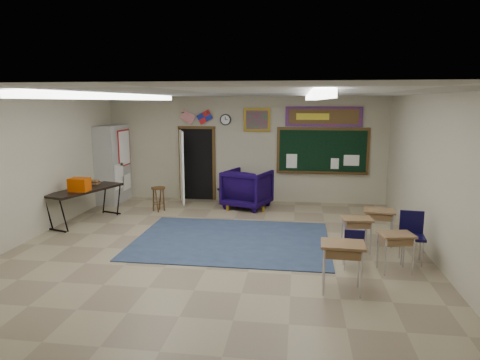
# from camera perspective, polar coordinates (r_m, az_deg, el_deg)

# --- Properties ---
(floor) EXTENTS (9.00, 9.00, 0.00)m
(floor) POSITION_cam_1_polar(r_m,az_deg,el_deg) (8.30, -3.36, -9.72)
(floor) COLOR gray
(floor) RESTS_ON ground
(back_wall) EXTENTS (8.00, 0.04, 3.00)m
(back_wall) POSITION_cam_1_polar(r_m,az_deg,el_deg) (12.32, 0.63, 4.08)
(back_wall) COLOR #A8A188
(back_wall) RESTS_ON floor
(front_wall) EXTENTS (8.00, 0.04, 3.00)m
(front_wall) POSITION_cam_1_polar(r_m,az_deg,el_deg) (3.75, -17.32, -11.21)
(front_wall) COLOR #A8A188
(front_wall) RESTS_ON floor
(left_wall) EXTENTS (0.04, 9.00, 3.00)m
(left_wall) POSITION_cam_1_polar(r_m,az_deg,el_deg) (9.54, -27.77, 1.04)
(left_wall) COLOR #A8A188
(left_wall) RESTS_ON floor
(right_wall) EXTENTS (0.04, 9.00, 3.00)m
(right_wall) POSITION_cam_1_polar(r_m,az_deg,el_deg) (8.14, 25.32, -0.17)
(right_wall) COLOR #A8A188
(right_wall) RESTS_ON floor
(ceiling) EXTENTS (8.00, 9.00, 0.04)m
(ceiling) POSITION_cam_1_polar(r_m,az_deg,el_deg) (7.80, -3.60, 11.46)
(ceiling) COLOR silver
(ceiling) RESTS_ON back_wall
(area_rug) EXTENTS (4.00, 3.00, 0.02)m
(area_rug) POSITION_cam_1_polar(r_m,az_deg,el_deg) (9.01, -1.11, -8.00)
(area_rug) COLOR #334562
(area_rug) RESTS_ON floor
(fluorescent_strips) EXTENTS (3.86, 6.00, 0.10)m
(fluorescent_strips) POSITION_cam_1_polar(r_m,az_deg,el_deg) (7.80, -3.60, 11.02)
(fluorescent_strips) COLOR white
(fluorescent_strips) RESTS_ON ceiling
(doorway) EXTENTS (1.10, 0.89, 2.16)m
(doorway) POSITION_cam_1_polar(r_m,az_deg,el_deg) (12.50, -6.31, 2.07)
(doorway) COLOR black
(doorway) RESTS_ON back_wall
(chalkboard) EXTENTS (2.55, 0.14, 1.30)m
(chalkboard) POSITION_cam_1_polar(r_m,az_deg,el_deg) (12.20, 10.93, 3.67)
(chalkboard) COLOR #4F3416
(chalkboard) RESTS_ON back_wall
(bulletin_board) EXTENTS (2.10, 0.05, 0.55)m
(bulletin_board) POSITION_cam_1_polar(r_m,az_deg,el_deg) (12.13, 11.09, 8.30)
(bulletin_board) COLOR #A80E15
(bulletin_board) RESTS_ON back_wall
(framed_art_print) EXTENTS (0.75, 0.05, 0.65)m
(framed_art_print) POSITION_cam_1_polar(r_m,az_deg,el_deg) (12.18, 2.27, 8.02)
(framed_art_print) COLOR olive
(framed_art_print) RESTS_ON back_wall
(wall_clock) EXTENTS (0.32, 0.05, 0.32)m
(wall_clock) POSITION_cam_1_polar(r_m,az_deg,el_deg) (12.30, -1.95, 8.04)
(wall_clock) COLOR black
(wall_clock) RESTS_ON back_wall
(wall_flags) EXTENTS (1.16, 0.06, 0.70)m
(wall_flags) POSITION_cam_1_polar(r_m,az_deg,el_deg) (12.44, -5.88, 8.62)
(wall_flags) COLOR red
(wall_flags) RESTS_ON back_wall
(storage_cabinet) EXTENTS (0.59, 1.25, 2.20)m
(storage_cabinet) POSITION_cam_1_polar(r_m,az_deg,el_deg) (12.76, -16.55, 2.05)
(storage_cabinet) COLOR #A3A29E
(storage_cabinet) RESTS_ON floor
(wingback_armchair) EXTENTS (1.43, 1.45, 1.04)m
(wingback_armchair) POSITION_cam_1_polar(r_m,az_deg,el_deg) (11.64, 0.98, -1.16)
(wingback_armchair) COLOR black
(wingback_armchair) RESTS_ON floor
(student_chair_reading) EXTENTS (0.57, 0.57, 0.83)m
(student_chair_reading) POSITION_cam_1_polar(r_m,az_deg,el_deg) (11.92, -1.86, -1.41)
(student_chair_reading) COLOR black
(student_chair_reading) RESTS_ON floor
(student_chair_desk_a) EXTENTS (0.37, 0.37, 0.73)m
(student_chair_desk_a) POSITION_cam_1_polar(r_m,az_deg,el_deg) (7.72, 14.81, -8.75)
(student_chair_desk_a) COLOR black
(student_chair_desk_a) RESTS_ON floor
(student_chair_desk_b) EXTENTS (0.51, 0.51, 0.91)m
(student_chair_desk_b) POSITION_cam_1_polar(r_m,az_deg,el_deg) (8.28, 21.94, -7.21)
(student_chair_desk_b) COLOR black
(student_chair_desk_b) RESTS_ON floor
(student_desk_front_left) EXTENTS (0.60, 0.47, 0.67)m
(student_desk_front_left) POSITION_cam_1_polar(r_m,az_deg,el_deg) (8.55, 15.25, -6.81)
(student_desk_front_left) COLOR olive
(student_desk_front_left) RESTS_ON floor
(student_desk_front_right) EXTENTS (0.66, 0.53, 0.72)m
(student_desk_front_right) POSITION_cam_1_polar(r_m,az_deg,el_deg) (9.11, 17.99, -5.73)
(student_desk_front_right) COLOR olive
(student_desk_front_right) RESTS_ON floor
(student_desk_back_left) EXTENTS (0.66, 0.51, 0.77)m
(student_desk_back_left) POSITION_cam_1_polar(r_m,az_deg,el_deg) (6.75, 13.44, -10.92)
(student_desk_back_left) COLOR olive
(student_desk_back_left) RESTS_ON floor
(student_desk_back_right) EXTENTS (0.64, 0.53, 0.67)m
(student_desk_back_right) POSITION_cam_1_polar(r_m,az_deg,el_deg) (7.78, 19.99, -8.81)
(student_desk_back_right) COLOR olive
(student_desk_back_right) RESTS_ON floor
(folding_table) EXTENTS (1.24, 2.06, 1.12)m
(folding_table) POSITION_cam_1_polar(r_m,az_deg,el_deg) (10.90, -19.90, -3.01)
(folding_table) COLOR black
(folding_table) RESTS_ON floor
(wooden_stool) EXTENTS (0.36, 0.36, 0.64)m
(wooden_stool) POSITION_cam_1_polar(r_m,az_deg,el_deg) (11.49, -10.80, -2.47)
(wooden_stool) COLOR #4D3117
(wooden_stool) RESTS_ON floor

